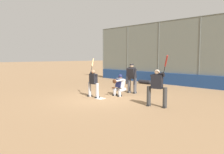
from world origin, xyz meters
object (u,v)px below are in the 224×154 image
batter_on_deck (157,87)px  equipment_bag_dugout_side (145,82)px  spare_bat_near_backstop (125,80)px  batter_at_plate (93,83)px  umpire_home (132,77)px  catcher_behind_plate (119,85)px  fielding_glove_on_dirt (114,88)px

batter_on_deck → equipment_bag_dugout_side: bearing=115.9°
batter_on_deck → spare_bat_near_backstop: (7.81, -6.47, -0.85)m
batter_at_plate → umpire_home: batter_at_plate is taller
catcher_behind_plate → spare_bat_near_backstop: size_ratio=1.66×
batter_on_deck → batter_at_plate: bearing=173.6°
umpire_home → batter_at_plate: bearing=69.6°
spare_bat_near_backstop → batter_on_deck: bearing=-73.3°
umpire_home → spare_bat_near_backstop: (4.73, -4.59, -0.91)m
batter_at_plate → fielding_glove_on_dirt: 3.53m
batter_at_plate → spare_bat_near_backstop: 8.23m
batter_at_plate → fielding_glove_on_dirt: bearing=-61.7°
batter_at_plate → equipment_bag_dugout_side: size_ratio=1.63×
batter_at_plate → spare_bat_near_backstop: batter_at_plate is taller
umpire_home → batter_on_deck: bearing=140.9°
umpire_home → fielding_glove_on_dirt: (2.13, -0.60, -0.89)m
batter_on_deck → equipment_bag_dugout_side: 8.01m
batter_at_plate → umpire_home: 2.53m
batter_on_deck → equipment_bag_dugout_side: size_ratio=1.75×
fielding_glove_on_dirt → equipment_bag_dugout_side: size_ratio=0.22×
catcher_behind_plate → batter_on_deck: (-3.00, 0.75, 0.26)m
umpire_home → spare_bat_near_backstop: size_ratio=2.40×
spare_bat_near_backstop → fielding_glove_on_dirt: size_ratio=2.63×
batter_on_deck → catcher_behind_plate: bearing=150.5°
catcher_behind_plate → spare_bat_near_backstop: catcher_behind_plate is taller
batter_on_deck → fielding_glove_on_dirt: batter_on_deck is taller
catcher_behind_plate → spare_bat_near_backstop: bearing=-46.7°
catcher_behind_plate → spare_bat_near_backstop: (4.81, -5.73, -0.59)m
spare_bat_near_backstop → equipment_bag_dugout_side: (-2.54, 0.48, 0.12)m
spare_bat_near_backstop → batter_at_plate: bearing=-93.1°
batter_at_plate → spare_bat_near_backstop: size_ratio=2.84×
umpire_home → equipment_bag_dugout_side: 4.72m
batter_at_plate → catcher_behind_plate: (-0.64, -1.33, -0.17)m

